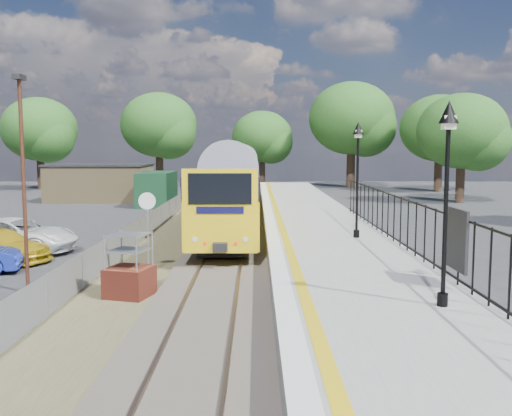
{
  "coord_description": "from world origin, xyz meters",
  "views": [
    {
      "loc": [
        1.28,
        -16.61,
        4.46
      ],
      "look_at": [
        1.27,
        6.81,
        2.0
      ],
      "focal_mm": 40.0,
      "sensor_mm": 36.0,
      "label": 1
    }
  ],
  "objects_px": {
    "victorian_lamp_south": "(448,156)",
    "train": "(238,178)",
    "victorian_lamp_north": "(358,152)",
    "speed_sign": "(148,219)",
    "brick_plinth": "(129,267)",
    "car_white": "(14,236)",
    "carpark_lamp": "(23,170)"
  },
  "relations": [
    {
      "from": "carpark_lamp",
      "to": "train",
      "type": "bearing_deg",
      "value": 76.0
    },
    {
      "from": "brick_plinth",
      "to": "train",
      "type": "bearing_deg",
      "value": 84.01
    },
    {
      "from": "train",
      "to": "carpark_lamp",
      "type": "height_order",
      "value": "carpark_lamp"
    },
    {
      "from": "brick_plinth",
      "to": "speed_sign",
      "type": "bearing_deg",
      "value": 90.0
    },
    {
      "from": "train",
      "to": "speed_sign",
      "type": "relative_size",
      "value": 13.89
    },
    {
      "from": "victorian_lamp_north",
      "to": "brick_plinth",
      "type": "bearing_deg",
      "value": -142.63
    },
    {
      "from": "victorian_lamp_north",
      "to": "speed_sign",
      "type": "height_order",
      "value": "victorian_lamp_north"
    },
    {
      "from": "victorian_lamp_north",
      "to": "brick_plinth",
      "type": "xyz_separation_m",
      "value": [
        -7.8,
        -5.96,
        -3.35
      ]
    },
    {
      "from": "victorian_lamp_north",
      "to": "car_white",
      "type": "height_order",
      "value": "victorian_lamp_north"
    },
    {
      "from": "car_white",
      "to": "train",
      "type": "bearing_deg",
      "value": -23.31
    },
    {
      "from": "speed_sign",
      "to": "victorian_lamp_north",
      "type": "bearing_deg",
      "value": 15.14
    },
    {
      "from": "victorian_lamp_south",
      "to": "carpark_lamp",
      "type": "bearing_deg",
      "value": 157.58
    },
    {
      "from": "victorian_lamp_north",
      "to": "train",
      "type": "distance_m",
      "value": 18.75
    },
    {
      "from": "victorian_lamp_south",
      "to": "brick_plinth",
      "type": "distance_m",
      "value": 9.57
    },
    {
      "from": "victorian_lamp_south",
      "to": "train",
      "type": "xyz_separation_m",
      "value": [
        -5.5,
        27.88,
        -1.96
      ]
    },
    {
      "from": "victorian_lamp_south",
      "to": "brick_plinth",
      "type": "relative_size",
      "value": 2.34
    },
    {
      "from": "victorian_lamp_north",
      "to": "speed_sign",
      "type": "relative_size",
      "value": 1.56
    },
    {
      "from": "victorian_lamp_south",
      "to": "train",
      "type": "bearing_deg",
      "value": 101.16
    },
    {
      "from": "victorian_lamp_south",
      "to": "victorian_lamp_north",
      "type": "distance_m",
      "value": 10.0
    },
    {
      "from": "brick_plinth",
      "to": "car_white",
      "type": "xyz_separation_m",
      "value": [
        -6.57,
        7.39,
        -0.2
      ]
    },
    {
      "from": "victorian_lamp_north",
      "to": "car_white",
      "type": "bearing_deg",
      "value": 174.29
    },
    {
      "from": "victorian_lamp_south",
      "to": "speed_sign",
      "type": "distance_m",
      "value": 10.89
    },
    {
      "from": "victorian_lamp_south",
      "to": "train",
      "type": "height_order",
      "value": "victorian_lamp_south"
    },
    {
      "from": "victorian_lamp_south",
      "to": "victorian_lamp_north",
      "type": "height_order",
      "value": "same"
    },
    {
      "from": "victorian_lamp_south",
      "to": "victorian_lamp_north",
      "type": "bearing_deg",
      "value": 91.15
    },
    {
      "from": "carpark_lamp",
      "to": "car_white",
      "type": "bearing_deg",
      "value": 115.81
    },
    {
      "from": "victorian_lamp_north",
      "to": "carpark_lamp",
      "type": "xyz_separation_m",
      "value": [
        -11.09,
        -5.34,
        -0.49
      ]
    },
    {
      "from": "brick_plinth",
      "to": "speed_sign",
      "type": "xyz_separation_m",
      "value": [
        0.0,
        2.98,
        1.07
      ]
    },
    {
      "from": "victorian_lamp_north",
      "to": "speed_sign",
      "type": "bearing_deg",
      "value": -159.12
    },
    {
      "from": "brick_plinth",
      "to": "victorian_lamp_south",
      "type": "bearing_deg",
      "value": -26.81
    },
    {
      "from": "train",
      "to": "speed_sign",
      "type": "distance_m",
      "value": 21.01
    },
    {
      "from": "victorian_lamp_north",
      "to": "train",
      "type": "xyz_separation_m",
      "value": [
        -5.3,
        17.88,
        -1.96
      ]
    }
  ]
}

